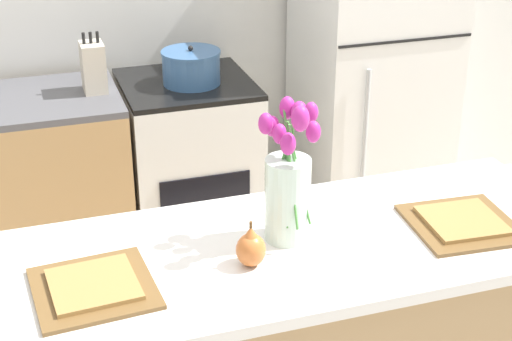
% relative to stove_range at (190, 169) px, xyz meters
% --- Properties ---
extents(stove_range, '(0.60, 0.61, 0.89)m').
position_rel_stove_range_xyz_m(stove_range, '(0.00, 0.00, 0.00)').
color(stove_range, silver).
rests_on(stove_range, ground_plane).
extents(refrigerator, '(0.68, 0.67, 1.76)m').
position_rel_stove_range_xyz_m(refrigerator, '(0.95, 0.00, 0.43)').
color(refrigerator, white).
rests_on(refrigerator, ground_plane).
extents(flower_vase, '(0.16, 0.19, 0.44)m').
position_rel_stove_range_xyz_m(flower_vase, '(-0.08, -1.56, 0.67)').
color(flower_vase, silver).
rests_on(flower_vase, kitchen_island).
extents(pear_figurine, '(0.08, 0.08, 0.13)m').
position_rel_stove_range_xyz_m(pear_figurine, '(-0.22, -1.67, 0.55)').
color(pear_figurine, '#C66B33').
rests_on(pear_figurine, kitchen_island).
extents(plate_setting_left, '(0.32, 0.32, 0.02)m').
position_rel_stove_range_xyz_m(plate_setting_left, '(-0.64, -1.66, 0.51)').
color(plate_setting_left, brown).
rests_on(plate_setting_left, kitchen_island).
extents(plate_setting_right, '(0.32, 0.32, 0.02)m').
position_rel_stove_range_xyz_m(plate_setting_right, '(0.44, -1.66, 0.51)').
color(plate_setting_right, brown).
rests_on(plate_setting_right, kitchen_island).
extents(cooking_pot, '(0.27, 0.27, 0.18)m').
position_rel_stove_range_xyz_m(cooking_pot, '(0.02, -0.03, 0.53)').
color(cooking_pot, '#386093').
rests_on(cooking_pot, stove_range).
extents(knife_block, '(0.10, 0.14, 0.27)m').
position_rel_stove_range_xyz_m(knife_block, '(-0.42, 0.00, 0.56)').
color(knife_block, beige).
rests_on(knife_block, back_counter).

